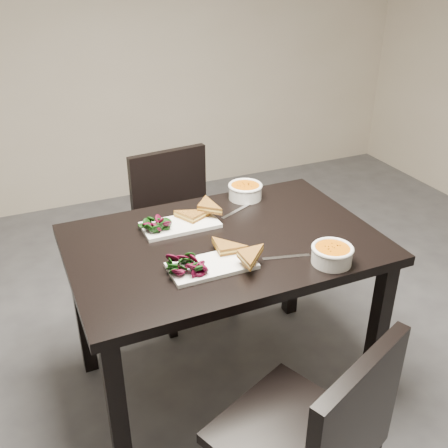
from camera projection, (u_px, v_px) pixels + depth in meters
name	position (u px, v px, depth m)	size (l,w,h in m)	color
ground	(250.00, 440.00, 2.10)	(5.00, 5.00, 0.00)	#47474C
table	(224.00, 261.00, 2.07)	(1.20, 0.80, 0.75)	black
chair_near	(315.00, 438.00, 1.53)	(0.55, 0.55, 0.85)	black
chair_far	(179.00, 223.00, 2.71)	(0.46, 0.46, 0.85)	black
plate_near	(212.00, 266.00, 1.85)	(0.31, 0.16, 0.02)	white
sandwich_near	(227.00, 252.00, 1.87)	(0.16, 0.12, 0.05)	#A66B23
salad_near	(185.00, 265.00, 1.80)	(0.10, 0.09, 0.04)	black
soup_bowl_near	(332.00, 254.00, 1.86)	(0.15, 0.15, 0.07)	white
cutlery_near	(286.00, 257.00, 1.91)	(0.18, 0.02, 0.00)	silver
plate_far	(180.00, 225.00, 2.12)	(0.31, 0.16, 0.02)	white
sandwich_far	(196.00, 216.00, 2.11)	(0.16, 0.12, 0.05)	#A66B23
salad_far	(156.00, 223.00, 2.07)	(0.10, 0.09, 0.04)	black
soup_bowl_far	(245.00, 190.00, 2.35)	(0.16, 0.16, 0.07)	white
cutlery_far	(236.00, 211.00, 2.24)	(0.18, 0.02, 0.00)	silver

